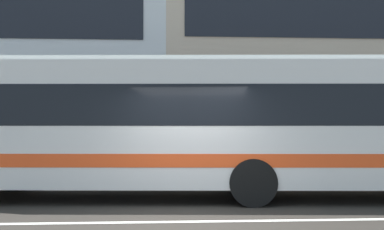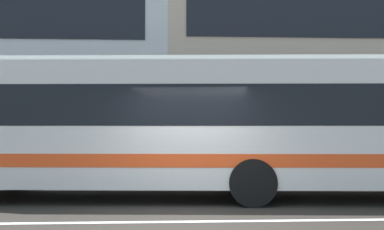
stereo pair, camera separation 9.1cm
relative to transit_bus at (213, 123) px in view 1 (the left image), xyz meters
The scene contains 4 objects.
ground_plane 3.22m from the transit_bus, 104.32° to the right, with size 160.00×160.00×0.00m, color #2B2722.
lane_centre_line 3.22m from the transit_bus, 104.32° to the right, with size 60.00×0.16×0.01m, color silver.
apartment_block_right 14.77m from the transit_bus, 55.33° to the left, with size 18.47×9.14×10.94m.
transit_bus is the anchor object (origin of this frame).
Camera 1 is at (-0.46, -7.88, 1.66)m, focal length 42.08 mm.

